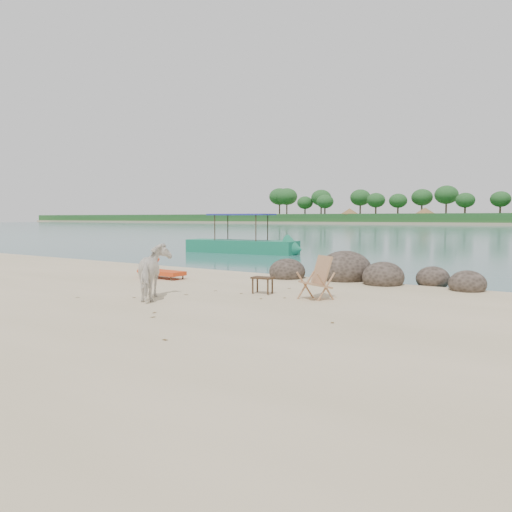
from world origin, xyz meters
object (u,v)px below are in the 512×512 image
Objects in this scene: side_table at (263,287)px; boat_near at (241,220)px; boulders at (359,274)px; deck_chair at (316,279)px; lounge_chair at (164,271)px; cow at (155,273)px.

side_table is 0.07× the size of boat_near.
boulders is 3.98m from deck_chair.
deck_chair is 16.95m from boat_near.
boulders is 3.51× the size of lounge_chair.
side_table is (-0.94, -3.93, -0.01)m from boulders.
boat_near reaches higher than lounge_chair.
lounge_chair is 6.00m from deck_chair.
boulders is at bearing 129.17° from deck_chair.
deck_chair is (0.58, -3.92, 0.29)m from boulders.
boat_near reaches higher than deck_chair.
cow is at bearing -113.09° from boulders.
cow is at bearing -115.17° from deck_chair.
boat_near is at bearing 117.40° from lounge_chair.
side_table is 16.00m from boat_near.
cow is 4.11m from lounge_chair.
boulders is at bearing 69.24° from side_table.
boat_near is (-8.26, 14.60, 1.15)m from cow.
deck_chair reaches higher than boulders.
boat_near is at bearing 121.15° from side_table.
deck_chair is at bearing -54.30° from boat_near.
cow is (-2.59, -6.07, 0.43)m from boulders.
boat_near is at bearing -101.09° from cow.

